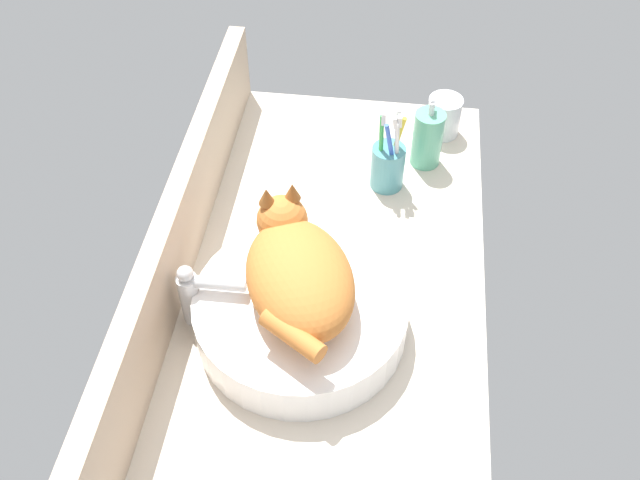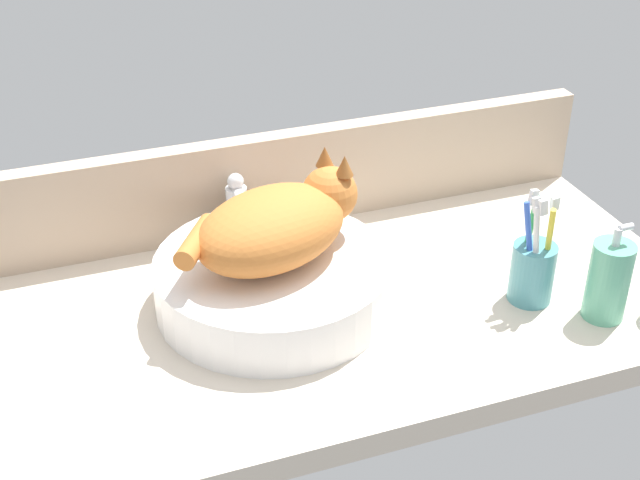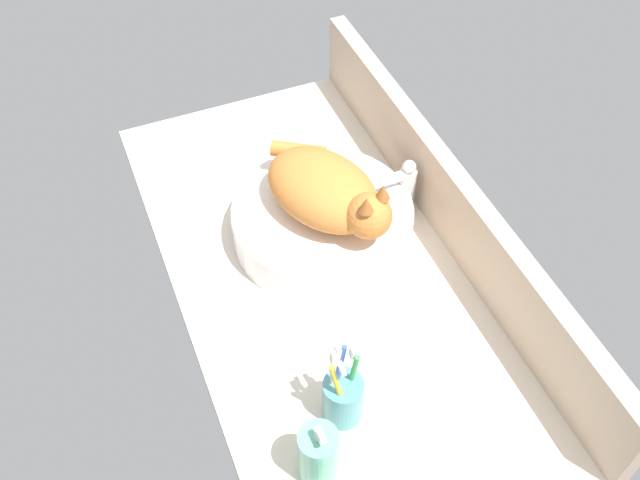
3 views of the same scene
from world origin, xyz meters
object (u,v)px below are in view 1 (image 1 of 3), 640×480
at_px(cat, 297,271).
at_px(soap_dispenser, 428,138).
at_px(sink_basin, 301,314).
at_px(faucet, 196,293).
at_px(toothbrush_cup, 388,165).
at_px(water_glass, 443,118).

relative_size(cat, soap_dispenser, 1.94).
xyz_separation_m(sink_basin, soap_dispenser, (0.46, -0.20, 0.02)).
distance_m(cat, faucet, 0.19).
bearing_deg(toothbrush_cup, water_glass, -30.96).
relative_size(faucet, water_glass, 1.52).
height_order(cat, soap_dispenser, cat).
bearing_deg(toothbrush_cup, cat, 160.75).
bearing_deg(cat, sink_basin, -153.87).
relative_size(toothbrush_cup, water_glass, 2.09).
bearing_deg(cat, faucet, 95.18).
xyz_separation_m(cat, water_glass, (0.55, -0.24, -0.10)).
relative_size(cat, toothbrush_cup, 1.65).
distance_m(toothbrush_cup, water_glass, 0.22).
bearing_deg(water_glass, faucet, 144.11).
height_order(sink_basin, soap_dispenser, soap_dispenser).
bearing_deg(toothbrush_cup, soap_dispenser, -42.98).
relative_size(sink_basin, cat, 1.17).
bearing_deg(faucet, cat, -84.82).
xyz_separation_m(soap_dispenser, water_glass, (0.10, -0.03, -0.02)).
xyz_separation_m(cat, faucet, (-0.02, 0.17, -0.07)).
height_order(sink_basin, faucet, faucet).
bearing_deg(cat, water_glass, -23.42).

